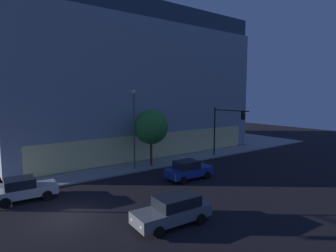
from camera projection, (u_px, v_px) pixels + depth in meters
ground_plane at (67, 218)px, 17.18m from camera, size 120.00×120.00×0.00m
sidewalk_corner at (3, 141)px, 46.40m from camera, size 80.00×60.00×0.15m
modern_building at (115, 85)px, 41.50m from camera, size 32.63×23.53×18.56m
traffic_light_far_corner at (225, 123)px, 33.13m from camera, size 0.32×5.22×6.02m
street_lamp_sidewalk at (134, 119)px, 27.97m from camera, size 0.44×0.44×8.01m
sidewalk_tree at (151, 127)px, 29.12m from camera, size 3.67×3.67×6.00m
car_silver at (24, 189)px, 20.02m from camera, size 4.35×2.31×1.66m
car_grey at (173, 210)px, 16.28m from camera, size 4.75×2.22×1.67m
car_blue at (189, 170)px, 25.14m from camera, size 4.43×2.16×1.73m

